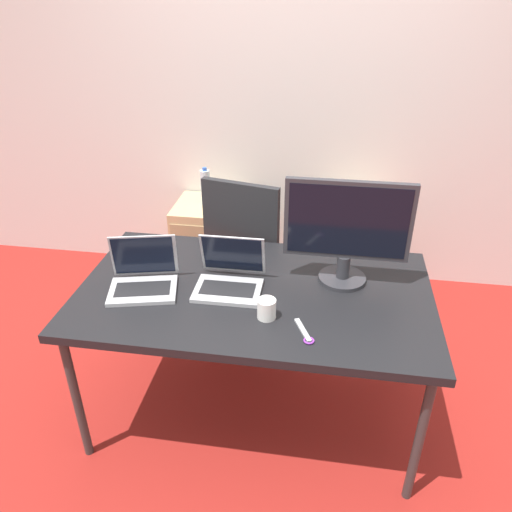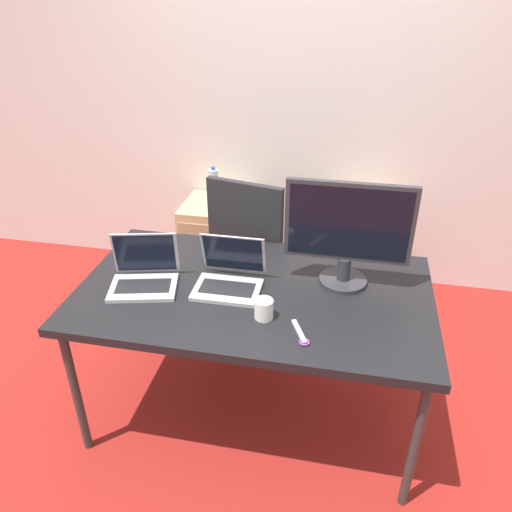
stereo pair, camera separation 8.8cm
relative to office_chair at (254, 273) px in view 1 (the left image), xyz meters
The scene contains 13 objects.
ground_plane 0.83m from the office_chair, 80.52° to the right, with size 14.00×14.00×0.00m, color maroon.
wall_back 1.19m from the office_chair, 80.79° to the left, with size 10.00×0.05×2.60m.
desk 0.81m from the office_chair, 80.52° to the right, with size 1.60×0.92×0.75m.
office_chair is the anchor object (origin of this frame).
cabinet_left 0.65m from the office_chair, 129.97° to the left, with size 0.44×0.45×0.60m.
cabinet_right 0.79m from the office_chair, 39.01° to the left, with size 0.44×0.45×0.60m.
water_bottle 0.73m from the office_chair, 129.84° to the left, with size 0.07×0.07×0.27m.
laptop_left 0.83m from the office_chair, 89.55° to the right, with size 0.30×0.28×0.23m.
laptop_right 0.97m from the office_chair, 115.72° to the right, with size 0.34×0.31×0.23m.
monitor 1.00m from the office_chair, 48.72° to the right, with size 0.56×0.22×0.50m.
coffee_cup_white 1.04m from the office_chair, 77.55° to the right, with size 0.08×0.08×0.09m.
coffee_cup_brown 0.68m from the office_chair, 93.48° to the right, with size 0.09×0.09×0.13m.
scissors 1.15m from the office_chair, 69.94° to the right, with size 0.10×0.16×0.01m.
Camera 1 is at (0.30, -1.87, 2.01)m, focal length 35.00 mm.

